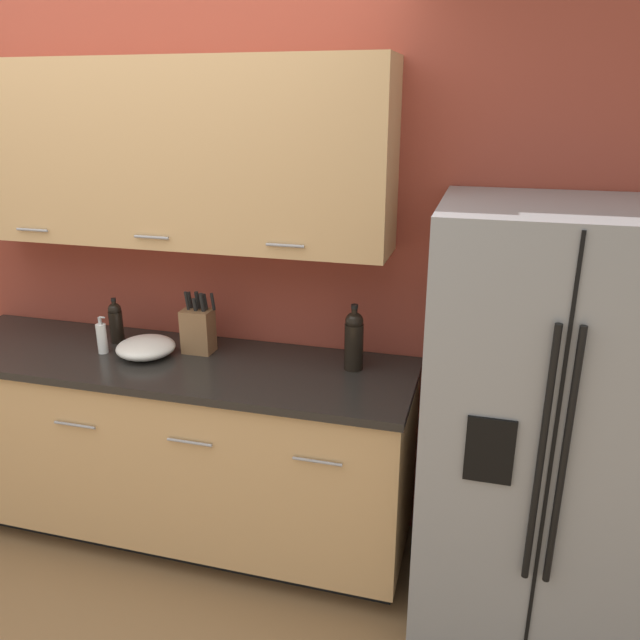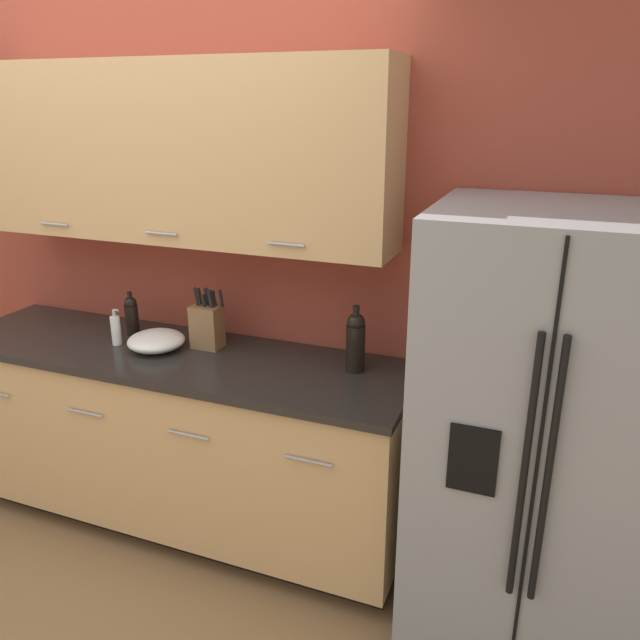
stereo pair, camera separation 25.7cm
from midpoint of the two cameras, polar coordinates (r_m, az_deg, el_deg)
The scene contains 9 objects.
ground_plane at distance 3.02m, azimuth -23.24°, elevation -25.03°, with size 14.00×14.00×0.00m, color olive.
wall_back at distance 3.14m, azimuth -11.05°, elevation 8.12°, with size 10.00×0.39×2.60m.
counter_unit at distance 3.17m, azimuth -10.35°, elevation -10.56°, with size 2.29×0.64×0.93m.
refrigerator at distance 2.54m, azimuth 22.27°, elevation -10.06°, with size 0.87×0.78×1.71m.
knife_block at distance 2.95m, azimuth -7.85°, elevation -0.52°, with size 0.15×0.10×0.30m.
wine_bottle at distance 2.67m, azimuth 6.04°, elevation -1.95°, with size 0.08×0.08×0.29m.
soap_dispenser at distance 3.08m, azimuth -15.92°, elevation -0.93°, with size 0.05×0.05×0.18m.
oil_bottle at distance 3.18m, azimuth -14.66°, elevation 0.43°, with size 0.06×0.06×0.22m.
mixing_bowl at distance 2.99m, azimuth -12.39°, elevation -1.91°, with size 0.27×0.27×0.09m.
Camera 2 is at (1.84, -1.38, 2.04)m, focal length 35.00 mm.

